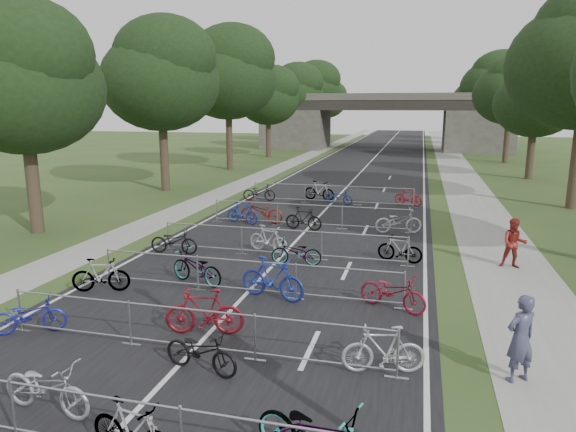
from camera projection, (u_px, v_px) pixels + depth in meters
name	position (u px, v px, depth m)	size (l,w,h in m)	color
road	(371.00, 161.00, 52.23)	(11.00, 140.00, 0.01)	black
sidewalk_right	(453.00, 163.00, 50.28)	(3.00, 140.00, 0.01)	gray
sidewalk_left	(299.00, 159.00, 54.06)	(2.00, 140.00, 0.01)	gray
lane_markings	(371.00, 161.00, 52.23)	(0.12, 140.00, 0.00)	silver
overpass_bridge	(383.00, 122.00, 65.69)	(31.00, 8.00, 7.05)	#403E39
tree_left_0	(23.00, 82.00, 21.39)	(6.72, 6.72, 10.25)	#33261C
tree_left_1	(161.00, 77.00, 32.58)	(7.56, 7.56, 11.53)	#33261C
tree_left_2	(229.00, 75.00, 43.77)	(8.40, 8.40, 12.81)	#33261C
tree_right_2	(538.00, 100.00, 38.25)	(6.16, 6.16, 9.39)	#33261C
tree_left_3	(269.00, 97.00, 55.48)	(6.72, 6.72, 10.25)	#33261C
tree_right_3	(512.00, 91.00, 49.41)	(7.17, 7.17, 10.93)	#33261C
tree_left_4	(295.00, 92.00, 66.67)	(7.56, 7.56, 11.53)	#33261C
tree_right_4	(496.00, 85.00, 60.56)	(8.18, 8.18, 12.47)	#33261C
tree_left_5	(314.00, 89.00, 77.86)	(8.40, 8.40, 12.81)	#33261C
tree_right_5	(484.00, 103.00, 72.33)	(6.16, 6.16, 9.39)	#33261C
tree_left_6	(327.00, 100.00, 89.56)	(6.72, 6.72, 10.25)	#33261C
tree_right_6	(476.00, 97.00, 83.49)	(7.17, 7.17, 10.93)	#33261C
barrier_row_1	(94.00, 424.00, 8.19)	(9.70, 0.08, 1.10)	#95989D
barrier_row_2	(190.00, 330.00, 11.60)	(9.70, 0.08, 1.10)	#95989D
barrier_row_3	(246.00, 277.00, 15.20)	(9.70, 0.08, 1.10)	#95989D
barrier_row_4	(281.00, 243.00, 18.98)	(9.70, 0.08, 1.10)	#95989D
barrier_row_5	(309.00, 216.00, 23.72)	(9.70, 0.08, 1.10)	#95989D
barrier_row_6	(331.00, 195.00, 29.40)	(9.70, 0.08, 1.10)	#95989D
bike_5	(47.00, 387.00, 9.31)	(0.68, 1.94, 1.02)	#A4A5AB
bike_6	(133.00, 431.00, 8.09)	(0.47, 1.66, 1.00)	#95989D
bike_8	(29.00, 316.00, 12.62)	(0.61, 1.74, 0.91)	#1C1E9A
bike_9	(204.00, 312.00, 12.52)	(0.55, 1.95, 1.17)	maroon
bike_10	(201.00, 352.00, 10.76)	(0.62, 1.78, 0.93)	black
bike_11	(383.00, 350.00, 10.70)	(0.49, 1.75, 1.05)	#AAACB2
bike_12	(101.00, 275.00, 15.43)	(0.49, 1.74, 1.04)	#95989D
bike_13	(196.00, 268.00, 16.12)	(0.70, 2.00, 1.05)	#95989D
bike_14	(272.00, 279.00, 14.83)	(0.59, 2.07, 1.25)	navy
bike_15	(393.00, 292.00, 14.08)	(0.69, 1.97, 1.03)	maroon
bike_16	(174.00, 241.00, 19.44)	(0.65, 1.86, 0.98)	black
bike_17	(268.00, 239.00, 19.62)	(0.49, 1.73, 1.04)	#A9A9B1
bike_18	(296.00, 253.00, 18.03)	(0.62, 1.78, 0.93)	#95989D
bike_19	(400.00, 249.00, 18.39)	(0.46, 1.63, 0.98)	#95989D
bike_20	(242.00, 213.00, 24.42)	(0.49, 1.74, 1.04)	navy
bike_21	(261.00, 212.00, 24.51)	(0.74, 2.13, 1.12)	maroon
bike_22	(304.00, 219.00, 23.18)	(0.49, 1.73, 1.04)	black
bike_23	(398.00, 221.00, 22.60)	(0.71, 2.04, 1.07)	#BCBBC4
bike_24	(259.00, 192.00, 30.36)	(0.67, 1.93, 1.01)	black
bike_25	(319.00, 191.00, 30.43)	(0.55, 1.94, 1.16)	#95989D
bike_26	(339.00, 197.00, 29.32)	(0.58, 1.67, 0.88)	navy
bike_27	(408.00, 197.00, 28.83)	(0.47, 1.66, 1.00)	maroon
pedestrian_a	(520.00, 339.00, 10.31)	(0.68, 0.44, 1.85)	#393A56
pedestrian_b	(514.00, 244.00, 17.66)	(0.84, 0.66, 1.74)	maroon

